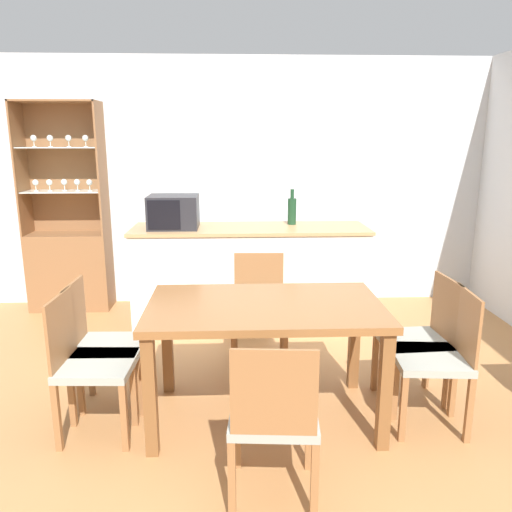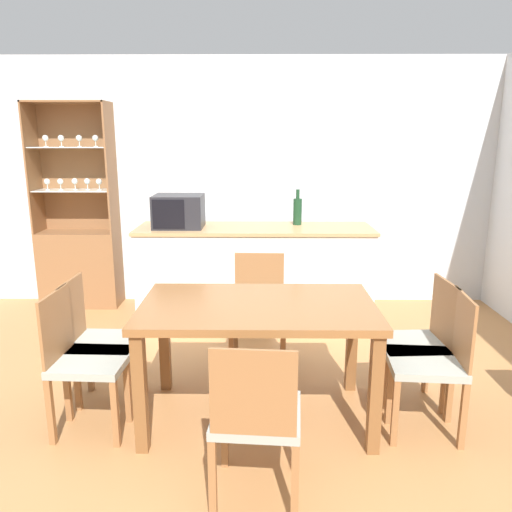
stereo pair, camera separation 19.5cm
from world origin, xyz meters
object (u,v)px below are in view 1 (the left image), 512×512
(dining_chair_head_far, at_px, (259,310))
(dining_chair_side_left_near, at_px, (90,363))
(dining_chair_side_left_far, at_px, (102,346))
(dining_table, at_px, (265,319))
(dining_chair_side_right_near, at_px, (437,357))
(dining_chair_head_near, at_px, (274,417))
(display_cabinet, at_px, (70,252))
(dining_chair_side_right_far, at_px, (421,340))
(wine_bottle, at_px, (292,210))
(microwave, at_px, (173,212))

(dining_chair_head_far, height_order, dining_chair_side_left_near, same)
(dining_chair_side_left_near, relative_size, dining_chair_side_left_far, 1.00)
(dining_table, bearing_deg, dining_chair_side_left_near, -173.10)
(dining_chair_side_right_near, bearing_deg, dining_chair_head_near, 125.08)
(display_cabinet, distance_m, dining_table, 2.91)
(dining_chair_side_right_near, distance_m, dining_chair_side_right_far, 0.26)
(wine_bottle, bearing_deg, dining_chair_side_left_far, -130.10)
(dining_chair_side_right_near, relative_size, dining_chair_side_left_near, 1.00)
(dining_table, height_order, dining_chair_side_right_far, dining_chair_side_right_far)
(dining_table, bearing_deg, dining_chair_side_left_far, 172.92)
(dining_chair_side_right_far, bearing_deg, dining_chair_head_near, 126.99)
(microwave, bearing_deg, display_cabinet, 154.15)
(dining_table, bearing_deg, dining_chair_head_near, -90.26)
(dining_chair_side_left_near, xyz_separation_m, dining_chair_side_right_far, (2.08, 0.26, 0.00))
(dining_chair_side_right_near, bearing_deg, wine_bottle, 23.64)
(dining_chair_head_far, bearing_deg, dining_chair_side_right_near, 141.66)
(dining_chair_side_right_near, bearing_deg, dining_chair_head_far, 54.02)
(dining_chair_head_near, distance_m, dining_chair_head_far, 1.50)
(wine_bottle, bearing_deg, display_cabinet, 169.76)
(dining_chair_side_right_near, xyz_separation_m, microwave, (-1.78, 1.78, 0.64))
(dining_chair_head_far, height_order, microwave, microwave)
(dining_table, distance_m, microwave, 1.86)
(dining_chair_head_near, bearing_deg, dining_chair_head_far, 94.23)
(display_cabinet, bearing_deg, wine_bottle, -10.24)
(display_cabinet, bearing_deg, microwave, -25.85)
(dining_chair_side_right_far, distance_m, microwave, 2.43)
(dining_table, bearing_deg, dining_chair_side_right_near, -7.20)
(dining_chair_head_far, relative_size, dining_chair_side_left_far, 1.00)
(dining_chair_side_right_near, xyz_separation_m, wine_bottle, (-0.68, 1.93, 0.62))
(display_cabinet, height_order, dining_chair_head_near, display_cabinet)
(dining_chair_head_near, xyz_separation_m, dining_chair_side_left_near, (-1.04, 0.63, 0.00))
(dining_chair_side_left_near, xyz_separation_m, microwave, (0.31, 1.78, 0.64))
(dining_chair_head_far, distance_m, dining_chair_side_left_near, 1.36)
(dining_chair_side_right_far, xyz_separation_m, dining_chair_side_left_far, (-2.08, -0.00, 0.00))
(microwave, distance_m, wine_bottle, 1.11)
(dining_table, relative_size, microwave, 3.21)
(dining_chair_head_far, bearing_deg, dining_chair_head_near, 91.82)
(wine_bottle, bearing_deg, dining_table, -101.49)
(dining_table, relative_size, dining_chair_side_right_far, 1.65)
(dining_chair_side_left_far, relative_size, wine_bottle, 2.59)
(dining_chair_side_right_far, xyz_separation_m, microwave, (-1.78, 1.52, 0.64))
(display_cabinet, distance_m, dining_chair_side_left_near, 2.49)
(display_cabinet, distance_m, dining_chair_side_right_near, 3.75)
(display_cabinet, xyz_separation_m, dining_chair_head_far, (1.89, -1.46, -0.14))
(dining_table, distance_m, dining_chair_side_left_near, 1.07)
(dining_chair_side_right_far, bearing_deg, wine_bottle, 18.82)
(dining_chair_side_left_near, bearing_deg, dining_table, 99.62)
(display_cabinet, distance_m, wine_bottle, 2.34)
(dining_chair_side_right_near, height_order, dining_chair_head_near, same)
(dining_chair_head_near, height_order, wine_bottle, wine_bottle)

